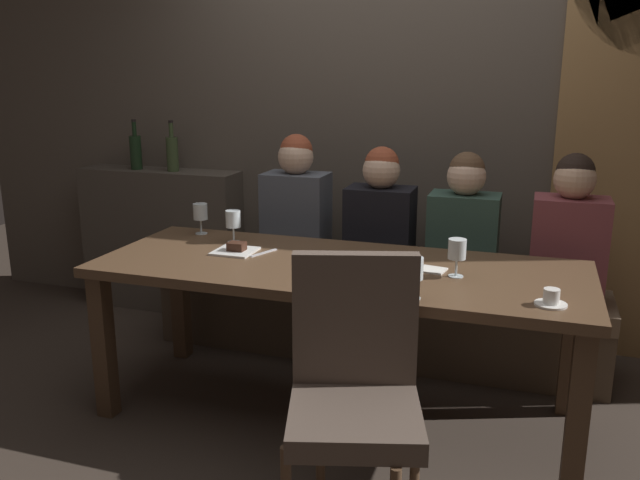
{
  "coord_description": "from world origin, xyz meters",
  "views": [
    {
      "loc": [
        0.81,
        -2.72,
        1.59
      ],
      "look_at": [
        -0.1,
        0.02,
        0.84
      ],
      "focal_mm": 36.92,
      "sensor_mm": 36.0,
      "label": 1
    }
  ],
  "objects_px": {
    "diner_bearded": "(380,219)",
    "wine_glass_far_left": "(413,270)",
    "diner_redhead": "(296,208)",
    "espresso_cup": "(551,299)",
    "dessert_plate": "(236,249)",
    "diner_far_end": "(464,226)",
    "fork_on_table": "(264,253)",
    "wine_glass_end_right": "(457,250)",
    "wine_glass_near_right": "(200,212)",
    "banquette_bench": "(373,317)",
    "chair_near_side": "(355,380)",
    "wine_glass_center_front": "(233,220)",
    "wine_bottle_dark_red": "(136,151)",
    "diner_near_end": "(570,233)",
    "dining_table": "(338,283)",
    "wine_bottle_pale_label": "(172,153)"
  },
  "relations": [
    {
      "from": "diner_redhead",
      "to": "espresso_cup",
      "type": "relative_size",
      "value": 6.61
    },
    {
      "from": "diner_redhead",
      "to": "fork_on_table",
      "type": "xyz_separation_m",
      "value": [
        0.08,
        -0.66,
        -0.08
      ]
    },
    {
      "from": "espresso_cup",
      "to": "diner_far_end",
      "type": "bearing_deg",
      "value": 113.97
    },
    {
      "from": "dining_table",
      "to": "espresso_cup",
      "type": "relative_size",
      "value": 18.33
    },
    {
      "from": "wine_glass_near_right",
      "to": "espresso_cup",
      "type": "bearing_deg",
      "value": -18.06
    },
    {
      "from": "espresso_cup",
      "to": "fork_on_table",
      "type": "relative_size",
      "value": 0.71
    },
    {
      "from": "dessert_plate",
      "to": "fork_on_table",
      "type": "relative_size",
      "value": 1.12
    },
    {
      "from": "diner_bearded",
      "to": "espresso_cup",
      "type": "relative_size",
      "value": 6.21
    },
    {
      "from": "wine_bottle_pale_label",
      "to": "espresso_cup",
      "type": "relative_size",
      "value": 2.72
    },
    {
      "from": "espresso_cup",
      "to": "wine_bottle_dark_red",
      "type": "bearing_deg",
      "value": 153.99
    },
    {
      "from": "wine_glass_far_left",
      "to": "wine_glass_near_right",
      "type": "bearing_deg",
      "value": 152.24
    },
    {
      "from": "wine_bottle_dark_red",
      "to": "wine_glass_far_left",
      "type": "xyz_separation_m",
      "value": [
        2.1,
        -1.36,
        -0.22
      ]
    },
    {
      "from": "diner_bearded",
      "to": "diner_near_end",
      "type": "relative_size",
      "value": 0.99
    },
    {
      "from": "banquette_bench",
      "to": "diner_far_end",
      "type": "xyz_separation_m",
      "value": [
        0.47,
        0.01,
        0.57
      ]
    },
    {
      "from": "dining_table",
      "to": "espresso_cup",
      "type": "distance_m",
      "value": 0.95
    },
    {
      "from": "espresso_cup",
      "to": "fork_on_table",
      "type": "xyz_separation_m",
      "value": [
        -1.29,
        0.32,
        -0.02
      ]
    },
    {
      "from": "wine_glass_center_front",
      "to": "fork_on_table",
      "type": "distance_m",
      "value": 0.29
    },
    {
      "from": "dining_table",
      "to": "banquette_bench",
      "type": "xyz_separation_m",
      "value": [
        0.0,
        0.7,
        -0.42
      ]
    },
    {
      "from": "wine_glass_end_right",
      "to": "wine_glass_near_right",
      "type": "bearing_deg",
      "value": 166.5
    },
    {
      "from": "diner_near_end",
      "to": "wine_bottle_dark_red",
      "type": "bearing_deg",
      "value": 172.89
    },
    {
      "from": "wine_bottle_dark_red",
      "to": "dessert_plate",
      "type": "height_order",
      "value": "wine_bottle_dark_red"
    },
    {
      "from": "wine_bottle_dark_red",
      "to": "wine_glass_far_left",
      "type": "height_order",
      "value": "wine_bottle_dark_red"
    },
    {
      "from": "diner_far_end",
      "to": "fork_on_table",
      "type": "xyz_separation_m",
      "value": [
        -0.87,
        -0.64,
        -0.05
      ]
    },
    {
      "from": "wine_glass_center_front",
      "to": "wine_glass_far_left",
      "type": "relative_size",
      "value": 1.0
    },
    {
      "from": "espresso_cup",
      "to": "chair_near_side",
      "type": "bearing_deg",
      "value": -143.36
    },
    {
      "from": "wine_bottle_dark_red",
      "to": "dessert_plate",
      "type": "relative_size",
      "value": 1.72
    },
    {
      "from": "wine_bottle_dark_red",
      "to": "wine_glass_end_right",
      "type": "bearing_deg",
      "value": -24.8
    },
    {
      "from": "diner_bearded",
      "to": "wine_glass_far_left",
      "type": "xyz_separation_m",
      "value": [
        0.37,
        -1.04,
        0.05
      ]
    },
    {
      "from": "banquette_bench",
      "to": "wine_glass_near_right",
      "type": "xyz_separation_m",
      "value": [
        -0.86,
        -0.38,
        0.63
      ]
    },
    {
      "from": "dining_table",
      "to": "wine_glass_far_left",
      "type": "xyz_separation_m",
      "value": [
        0.4,
        -0.35,
        0.2
      ]
    },
    {
      "from": "wine_glass_end_right",
      "to": "fork_on_table",
      "type": "distance_m",
      "value": 0.93
    },
    {
      "from": "diner_redhead",
      "to": "wine_glass_end_right",
      "type": "xyz_separation_m",
      "value": [
        0.99,
        -0.74,
        0.03
      ]
    },
    {
      "from": "wine_bottle_dark_red",
      "to": "fork_on_table",
      "type": "bearing_deg",
      "value": -35.99
    },
    {
      "from": "wine_bottle_dark_red",
      "to": "espresso_cup",
      "type": "bearing_deg",
      "value": -26.01
    },
    {
      "from": "chair_near_side",
      "to": "diner_far_end",
      "type": "bearing_deg",
      "value": 82.15
    },
    {
      "from": "dining_table",
      "to": "fork_on_table",
      "type": "bearing_deg",
      "value": 170.99
    },
    {
      "from": "dining_table",
      "to": "diner_bearded",
      "type": "distance_m",
      "value": 0.71
    },
    {
      "from": "diner_redhead",
      "to": "dessert_plate",
      "type": "relative_size",
      "value": 4.18
    },
    {
      "from": "chair_near_side",
      "to": "diner_redhead",
      "type": "distance_m",
      "value": 1.65
    },
    {
      "from": "wine_bottle_dark_red",
      "to": "diner_bearded",
      "type": "bearing_deg",
      "value": -10.44
    },
    {
      "from": "wine_bottle_dark_red",
      "to": "banquette_bench",
      "type": "bearing_deg",
      "value": -10.38
    },
    {
      "from": "dining_table",
      "to": "wine_glass_center_front",
      "type": "height_order",
      "value": "wine_glass_center_front"
    },
    {
      "from": "fork_on_table",
      "to": "dessert_plate",
      "type": "bearing_deg",
      "value": -149.16
    },
    {
      "from": "dining_table",
      "to": "diner_near_end",
      "type": "height_order",
      "value": "diner_near_end"
    },
    {
      "from": "espresso_cup",
      "to": "dining_table",
      "type": "bearing_deg",
      "value": 164.05
    },
    {
      "from": "chair_near_side",
      "to": "espresso_cup",
      "type": "distance_m",
      "value": 0.81
    },
    {
      "from": "dessert_plate",
      "to": "espresso_cup",
      "type": "bearing_deg",
      "value": -11.79
    },
    {
      "from": "banquette_bench",
      "to": "fork_on_table",
      "type": "bearing_deg",
      "value": -121.52
    },
    {
      "from": "diner_near_end",
      "to": "wine_glass_end_right",
      "type": "distance_m",
      "value": 0.84
    },
    {
      "from": "chair_near_side",
      "to": "wine_glass_center_front",
      "type": "distance_m",
      "value": 1.33
    }
  ]
}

